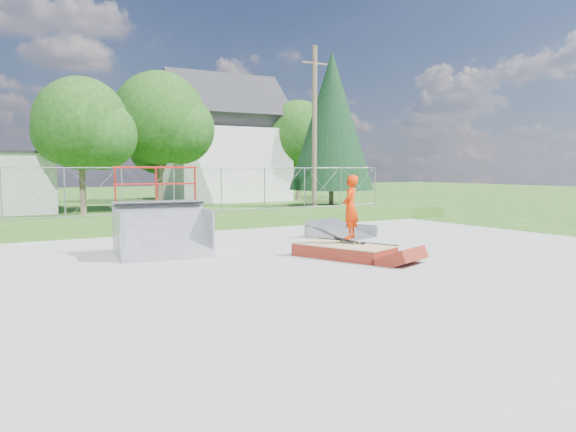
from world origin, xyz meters
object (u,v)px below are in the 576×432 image
Objects in this scene: flat_bank_ramp at (342,230)px; skater at (350,210)px; grind_box at (344,252)px; quarter_pipe at (163,212)px.

flat_bank_ramp is 1.12× the size of skater.
quarter_pipe reaches higher than grind_box.
flat_bank_ramp is at bearing 34.06° from grind_box.
flat_bank_ramp is 4.05m from skater.
flat_bank_ramp is at bearing -162.70° from skater.
flat_bank_ramp is (2.42, 3.40, 0.08)m from grind_box.
grind_box is 1.49× the size of flat_bank_ramp.
grind_box is 4.17m from flat_bank_ramp.
quarter_pipe is (-3.76, 2.62, 0.97)m from grind_box.
quarter_pipe is 4.76m from skater.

